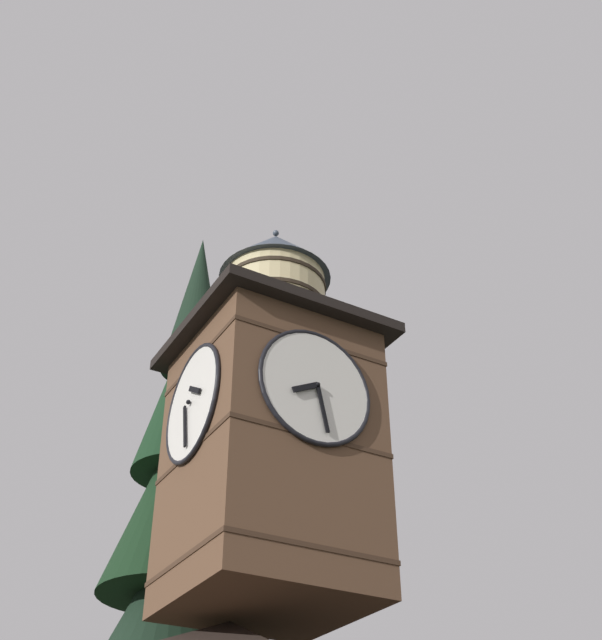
{
  "coord_description": "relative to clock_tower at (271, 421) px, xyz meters",
  "views": [
    {
      "loc": [
        6.39,
        13.74,
        2.27
      ],
      "look_at": [
        -1.73,
        -0.4,
        13.5
      ],
      "focal_mm": 47.31,
      "sensor_mm": 36.0,
      "label": 1
    }
  ],
  "objects": [
    {
      "name": "clock_tower",
      "position": [
        0.0,
        0.0,
        0.0
      ],
      "size": [
        4.41,
        4.41,
        9.65
      ],
      "color": "brown",
      "rests_on": "building_main"
    },
    {
      "name": "pine_tree_behind",
      "position": [
        0.34,
        -4.17,
        -3.06
      ],
      "size": [
        5.51,
        5.51,
        19.07
      ],
      "color": "#473323",
      "rests_on": "ground_plane"
    }
  ]
}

